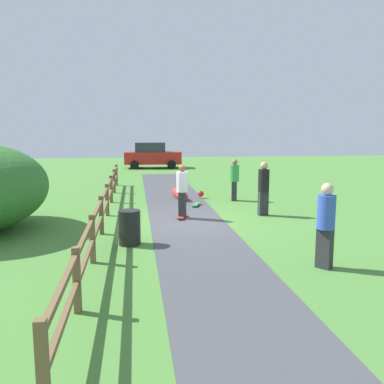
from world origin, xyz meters
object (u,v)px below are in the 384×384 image
at_px(parked_car_red, 152,155).
at_px(bystander_black, 264,186).
at_px(skater_fallen, 181,194).
at_px(bystander_green, 234,178).
at_px(trash_bin, 130,228).
at_px(skater_riding, 182,188).
at_px(bystander_blue, 326,221).
at_px(skateboard_loose, 196,204).

bearing_deg(parked_car_red, bystander_black, -80.29).
distance_m(skater_fallen, parked_car_red, 14.16).
bearing_deg(bystander_black, bystander_green, 95.51).
height_order(trash_bin, skater_riding, skater_riding).
xyz_separation_m(trash_bin, bystander_blue, (4.16, -2.42, 0.58)).
xyz_separation_m(skater_fallen, skateboard_loose, (0.38, -1.75, -0.11)).
distance_m(skateboard_loose, bystander_black, 2.97).
distance_m(skater_fallen, bystander_blue, 9.47).
relative_size(skater_riding, bystander_blue, 0.97).
height_order(skater_riding, skateboard_loose, skater_riding).
distance_m(skater_riding, bystander_black, 2.83).
relative_size(trash_bin, skater_riding, 0.50).
relative_size(bystander_black, parked_car_red, 0.43).
height_order(skater_riding, parked_car_red, parked_car_red).
xyz_separation_m(bystander_blue, parked_car_red, (-2.69, 23.33, -0.07)).
relative_size(bystander_blue, bystander_green, 1.07).
bearing_deg(skater_riding, parked_car_red, 90.73).
bearing_deg(bystander_black, bystander_blue, -93.74).
height_order(skateboard_loose, bystander_green, bystander_green).
relative_size(skater_fallen, bystander_blue, 0.89).
distance_m(skateboard_loose, bystander_blue, 7.70).
height_order(skater_fallen, bystander_green, bystander_green).
height_order(trash_bin, skateboard_loose, trash_bin).
bearing_deg(bystander_green, skater_fallen, 162.65).
distance_m(skater_riding, skater_fallen, 3.98).
xyz_separation_m(skateboard_loose, parked_car_red, (-1.01, 15.87, 0.87)).
bearing_deg(trash_bin, skateboard_loose, 63.82).
height_order(bystander_black, bystander_blue, bystander_blue).
height_order(trash_bin, bystander_black, bystander_black).
distance_m(trash_bin, parked_car_red, 20.96).
height_order(trash_bin, bystander_blue, bystander_blue).
bearing_deg(skateboard_loose, parked_car_red, 93.63).
xyz_separation_m(skater_riding, bystander_blue, (2.46, -5.33, 0.01)).
bearing_deg(skateboard_loose, bystander_blue, -77.28).
distance_m(trash_bin, skater_riding, 3.41).
relative_size(trash_bin, bystander_green, 0.52).
bearing_deg(bystander_blue, skater_fallen, 102.62).
distance_m(bystander_black, parked_car_red, 18.08).
bearing_deg(bystander_blue, skateboard_loose, 102.72).
height_order(skater_riding, bystander_blue, bystander_blue).
bearing_deg(parked_car_red, skater_fallen, -87.46).
bearing_deg(skater_fallen, bystander_blue, -77.38).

